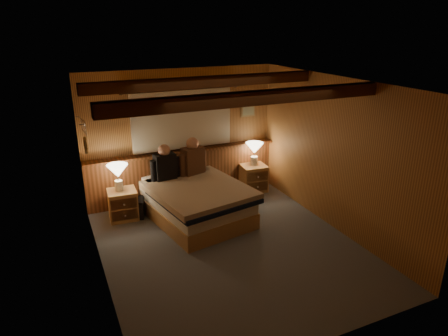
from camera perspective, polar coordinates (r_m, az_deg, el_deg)
floor at (r=6.04m, az=0.86°, el=-11.21°), size 4.20×4.20×0.00m
ceiling at (r=5.22m, az=1.00°, el=11.97°), size 4.20×4.20×0.00m
wall_back at (r=7.38m, az=-6.06°, el=4.72°), size 3.60×0.00×3.60m
wall_left at (r=5.07m, az=-17.85°, el=-3.37°), size 0.00×4.20×4.20m
wall_right at (r=6.45m, az=15.56°, el=1.84°), size 0.00×4.20×4.20m
wall_front at (r=3.90m, az=14.39°, el=-10.31°), size 3.60×0.00×3.60m
wainscot at (r=7.54m, az=-5.70°, el=-0.65°), size 3.60×0.23×0.94m
curtain_window at (r=7.24m, az=-5.97°, el=7.04°), size 2.18×0.09×1.11m
ceiling_beams at (r=5.37m, az=0.29°, el=11.22°), size 3.60×1.65×0.16m
coat_rail at (r=6.44m, az=-19.40°, el=5.73°), size 0.05×0.55×0.24m
framed_print at (r=7.79m, az=3.45°, el=8.25°), size 0.30×0.04×0.25m
bed at (r=6.70m, az=-3.93°, el=-4.85°), size 1.68×2.01×0.62m
nightstand_left at (r=6.95m, az=-14.24°, el=-5.10°), size 0.49×0.45×0.51m
nightstand_right at (r=7.88m, az=4.22°, el=-1.41°), size 0.52×0.47×0.52m
lamp_left at (r=6.76m, az=-14.94°, el=-0.62°), size 0.35×0.35×0.45m
lamp_right at (r=7.72m, az=4.37°, el=2.66°), size 0.34×0.34×0.45m
person_left at (r=6.84m, az=-8.44°, el=0.46°), size 0.52×0.24×0.64m
person_right at (r=7.04m, az=-4.47°, el=1.34°), size 0.54×0.32×0.68m
duffel_bag at (r=7.02m, az=-13.53°, el=-5.55°), size 0.60×0.46×0.38m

